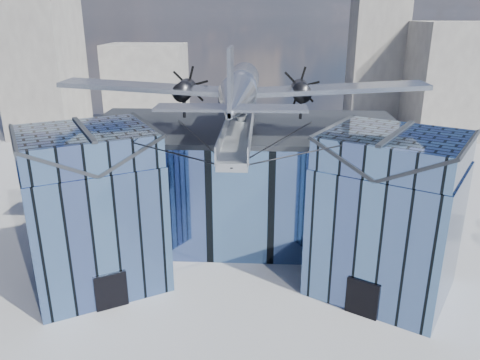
{
  "coord_description": "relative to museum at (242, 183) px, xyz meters",
  "views": [
    {
      "loc": [
        1.75,
        -31.5,
        19.17
      ],
      "look_at": [
        0.0,
        2.0,
        7.2
      ],
      "focal_mm": 35.0,
      "sensor_mm": 36.0,
      "label": 1
    }
  ],
  "objects": [
    {
      "name": "bg_towers",
      "position": [
        1.45,
        44.67,
        4.47
      ],
      "size": [
        77.0,
        24.5,
        26.0
      ],
      "color": "gray",
      "rests_on": "ground"
    },
    {
      "name": "museum",
      "position": [
        0.0,
        0.0,
        0.0
      ],
      "size": [
        32.88,
        24.5,
        17.6
      ],
      "color": "#4B699A",
      "rests_on": "ground"
    },
    {
      "name": "ground_plane",
      "position": [
        -0.0,
        -5.82,
        -5.54
      ],
      "size": [
        120.0,
        120.0,
        0.0
      ],
      "primitive_type": "plane",
      "color": "gray"
    }
  ]
}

